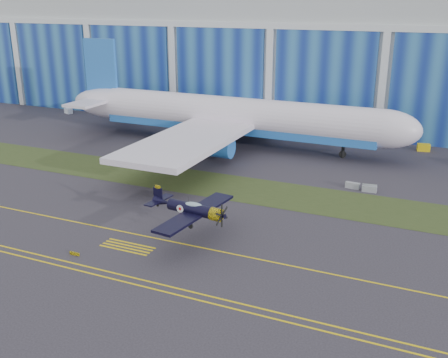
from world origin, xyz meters
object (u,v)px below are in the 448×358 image
at_px(shipping_container, 312,132).
at_px(tug, 424,147).
at_px(warbird, 191,209).
at_px(jetliner, 235,76).

distance_m(shipping_container, tug, 20.32).
distance_m(warbird, jetliner, 41.45).
bearing_deg(jetliner, shipping_container, 40.05).
distance_m(jetliner, tug, 35.69).
bearing_deg(warbird, tug, 73.28).
xyz_separation_m(jetliner, shipping_container, (11.83, 9.87, -11.18)).
height_order(warbird, tug, warbird).
bearing_deg(tug, jetliner, -173.13).
bearing_deg(jetliner, warbird, -73.84).
relative_size(warbird, shipping_container, 2.18).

